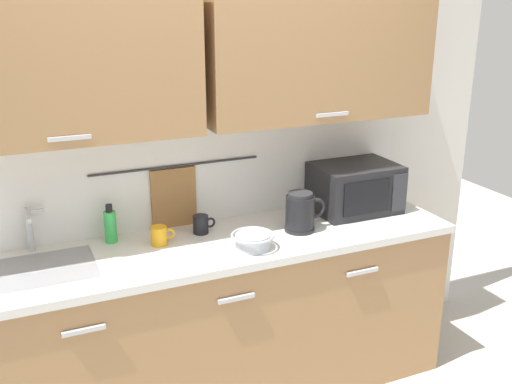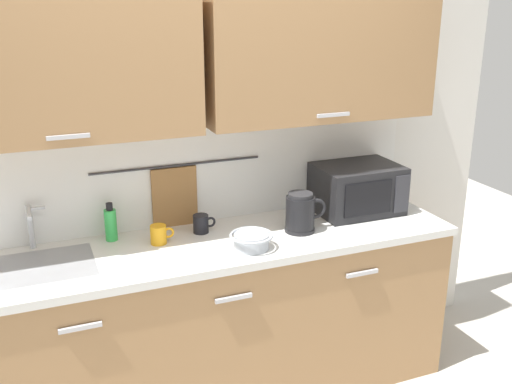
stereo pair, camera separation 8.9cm
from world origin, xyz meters
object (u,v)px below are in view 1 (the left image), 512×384
(mug_by_kettle, at_px, (201,224))
(dish_soap_bottle, at_px, (110,226))
(mixing_bowl, at_px, (253,240))
(electric_kettle, at_px, (301,212))
(mug_near_sink, at_px, (160,236))
(microwave, at_px, (355,188))

(mug_by_kettle, bearing_deg, dish_soap_bottle, 170.86)
(mixing_bowl, bearing_deg, electric_kettle, 19.70)
(mixing_bowl, bearing_deg, dish_soap_bottle, 149.45)
(electric_kettle, bearing_deg, mixing_bowl, -160.30)
(mug_near_sink, distance_m, mug_by_kettle, 0.24)
(mug_near_sink, height_order, mug_by_kettle, same)
(mug_near_sink, height_order, mixing_bowl, mug_near_sink)
(electric_kettle, xyz_separation_m, dish_soap_bottle, (-0.93, 0.25, -0.01))
(mixing_bowl, xyz_separation_m, mug_by_kettle, (-0.16, 0.29, 0.00))
(electric_kettle, xyz_separation_m, mug_near_sink, (-0.72, 0.11, -0.05))
(microwave, xyz_separation_m, mixing_bowl, (-0.74, -0.26, -0.09))
(dish_soap_bottle, bearing_deg, microwave, -4.18)
(mug_near_sink, bearing_deg, dish_soap_bottle, 147.98)
(dish_soap_bottle, bearing_deg, mug_by_kettle, -9.14)
(microwave, distance_m, mug_by_kettle, 0.91)
(electric_kettle, relative_size, mug_by_kettle, 1.89)
(microwave, xyz_separation_m, dish_soap_bottle, (-1.35, 0.10, -0.05))
(microwave, relative_size, mug_near_sink, 3.83)
(microwave, relative_size, mug_by_kettle, 3.83)
(microwave, bearing_deg, mug_by_kettle, 178.30)
(mug_near_sink, bearing_deg, electric_kettle, -9.01)
(mixing_bowl, relative_size, mug_by_kettle, 1.78)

